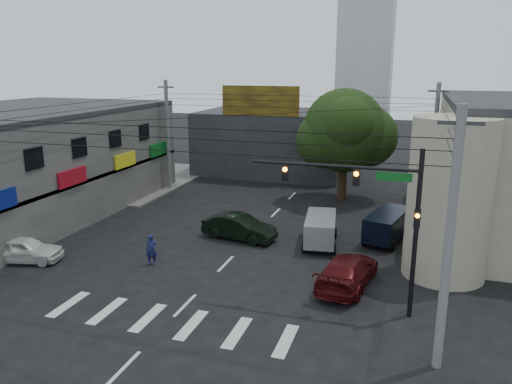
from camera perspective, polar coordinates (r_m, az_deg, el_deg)
The scene contains 17 objects.
ground at distance 25.38m, azimuth -5.13°, elevation -9.83°, with size 160.00×160.00×0.00m, color black.
sidewalk_far_left at distance 48.85m, azimuth -16.55°, elevation 1.57°, with size 16.00×16.00×0.15m, color #514F4C.
building_left at distance 39.10m, azimuth -26.72°, elevation 2.68°, with size 14.00×24.00×7.00m, color #474442.
corner_column at distance 26.14m, azimuth 21.21°, elevation -0.75°, with size 4.00×4.00×8.00m, color gray.
building_far at distance 49.63m, azimuth 2.16°, elevation 5.79°, with size 14.00×10.00×6.00m, color #232326.
billboard at distance 44.49m, azimuth 0.49°, elevation 10.38°, with size 7.00×0.30×2.60m, color olive.
street_tree at distance 38.94m, azimuth 10.05°, elevation 6.90°, with size 6.40×6.40×8.70m.
traffic_gantry at distance 21.07m, azimuth 13.48°, elevation -1.30°, with size 7.10×0.35×7.20m.
utility_pole_near_right at distance 17.80m, azimuth 21.16°, elevation -5.56°, with size 0.32×0.32×9.20m, color #59595B.
utility_pole_far_left at distance 42.54m, azimuth -10.04°, elevation 6.33°, with size 0.32×0.32×9.20m, color #59595B.
utility_pole_far_right at distance 37.75m, azimuth 19.62°, elevation 4.72°, with size 0.32×0.32×9.20m, color #59595B.
dark_sedan at distance 30.51m, azimuth -1.93°, elevation -4.04°, with size 4.78×2.37×1.51m, color black.
white_compact at distance 29.85m, azimuth -24.99°, elevation -5.98°, with size 4.33×2.61×1.38m, color silver.
maroon_sedan at distance 24.64m, azimuth 10.40°, elevation -8.87°, with size 2.81×5.43×1.51m, color #41090B.
silver_minivan at distance 29.70m, azimuth 7.37°, elevation -4.43°, with size 2.23×4.24×1.74m, color gray, non-canonical shape.
navy_van at distance 31.15m, azimuth 14.75°, elevation -3.86°, with size 2.66×4.71×1.78m, color black, non-canonical shape.
traffic_officer at distance 27.21m, azimuth -11.85°, elevation -6.50°, with size 0.71×0.58×1.66m, color #15194A.
Camera 1 is at (9.15, -21.29, 10.36)m, focal length 35.00 mm.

